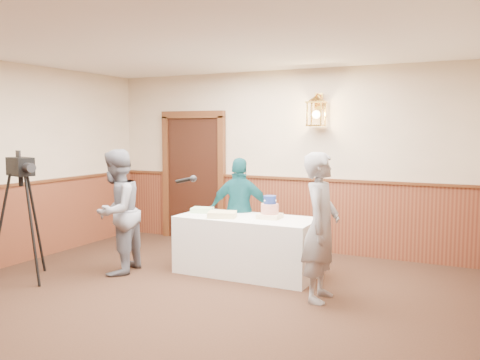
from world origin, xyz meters
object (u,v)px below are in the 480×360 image
object	(u,v)px
sheet_cake_yellow	(222,214)
tv_camera_rig	(23,226)
tiered_cake	(270,209)
interviewer	(117,212)
display_table	(247,245)
sheet_cake_green	(202,210)
assistant_p	(240,212)
baker	(321,227)

from	to	relation	value
sheet_cake_yellow	tv_camera_rig	distance (m)	2.49
tiered_cake	tv_camera_rig	distance (m)	3.09
interviewer	tv_camera_rig	xyz separation A→B (m)	(-0.85, -0.76, -0.12)
display_table	tv_camera_rig	bearing A→B (deg)	-148.18
sheet_cake_yellow	sheet_cake_green	bearing A→B (deg)	152.12
interviewer	tiered_cake	bearing A→B (deg)	101.96
sheet_cake_yellow	tv_camera_rig	xyz separation A→B (m)	(-2.10, -1.32, -0.10)
sheet_cake_green	interviewer	distance (m)	1.14
display_table	tv_camera_rig	distance (m)	2.82
assistant_p	sheet_cake_green	bearing A→B (deg)	20.07
baker	sheet_cake_green	bearing A→B (deg)	68.54
interviewer	baker	world-z (taller)	baker
display_table	assistant_p	bearing A→B (deg)	126.45
tiered_cake	interviewer	size ratio (longest dim) A/B	0.18
display_table	sheet_cake_green	xyz separation A→B (m)	(-0.71, 0.07, 0.41)
display_table	tv_camera_rig	xyz separation A→B (m)	(-2.38, -1.48, 0.32)
baker	tv_camera_rig	bearing A→B (deg)	101.69
sheet_cake_yellow	interviewer	distance (m)	1.38
tiered_cake	sheet_cake_green	bearing A→B (deg)	178.78
interviewer	assistant_p	world-z (taller)	interviewer
display_table	interviewer	xyz separation A→B (m)	(-1.53, -0.72, 0.44)
assistant_p	tv_camera_rig	world-z (taller)	tv_camera_rig
baker	tv_camera_rig	world-z (taller)	baker
tiered_cake	interviewer	xyz separation A→B (m)	(-1.83, -0.77, -0.05)
sheet_cake_green	tiered_cake	bearing A→B (deg)	-1.22
baker	sheet_cake_yellow	bearing A→B (deg)	71.47
sheet_cake_green	baker	size ratio (longest dim) A/B	0.17
assistant_p	interviewer	bearing A→B (deg)	25.94
interviewer	tv_camera_rig	distance (m)	1.14
tiered_cake	sheet_cake_green	distance (m)	1.01
tiered_cake	interviewer	world-z (taller)	interviewer
display_table	sheet_cake_green	bearing A→B (deg)	174.47
assistant_p	tv_camera_rig	bearing A→B (deg)	26.28
tiered_cake	sheet_cake_green	world-z (taller)	tiered_cake
sheet_cake_yellow	assistant_p	distance (m)	0.53
tiered_cake	assistant_p	xyz separation A→B (m)	(-0.58, 0.32, -0.12)
assistant_p	sheet_cake_yellow	bearing A→B (deg)	74.69
sheet_cake_green	assistant_p	size ratio (longest dim) A/B	0.19
baker	tv_camera_rig	size ratio (longest dim) A/B	1.06
interviewer	assistant_p	size ratio (longest dim) A/B	1.09
display_table	baker	bearing A→B (deg)	-26.00
tiered_cake	assistant_p	bearing A→B (deg)	150.61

